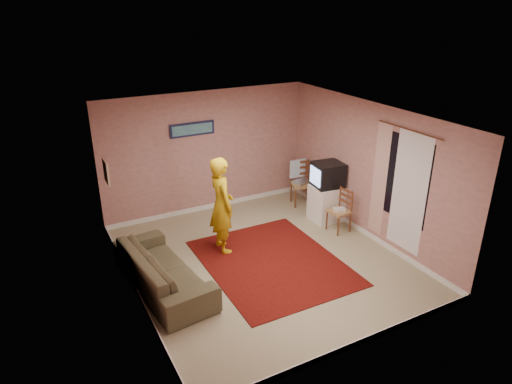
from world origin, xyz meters
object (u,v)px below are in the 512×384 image
tv_cabinet (326,203)px  chair_a (302,179)px  sofa (163,269)px  person (222,205)px  chair_b (340,207)px  crt_tv (328,175)px

tv_cabinet → chair_a: 0.93m
sofa → person: size_ratio=1.25×
chair_b → person: (-2.34, 0.41, 0.37)m
crt_tv → chair_b: (-0.07, -0.53, -0.48)m
tv_cabinet → chair_a: chair_a is taller
crt_tv → chair_b: 0.72m
sofa → person: (1.34, 0.66, 0.57)m
crt_tv → person: size_ratio=0.35×
chair_a → sofa: size_ratio=0.25×
chair_a → chair_b: chair_a is taller
person → tv_cabinet: bearing=-85.3°
crt_tv → chair_b: size_ratio=1.35×
chair_a → chair_b: (-0.07, -1.44, -0.07)m
crt_tv → sofa: (-3.74, -0.78, -0.68)m
chair_b → sofa: bearing=-91.3°
tv_cabinet → crt_tv: bearing=173.1°
tv_cabinet → chair_b: 0.56m
sofa → person: 1.60m
chair_a → person: 2.63m
chair_a → sofa: chair_a is taller
crt_tv → person: (-2.41, -0.12, -0.11)m
tv_cabinet → sofa: bearing=-168.2°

